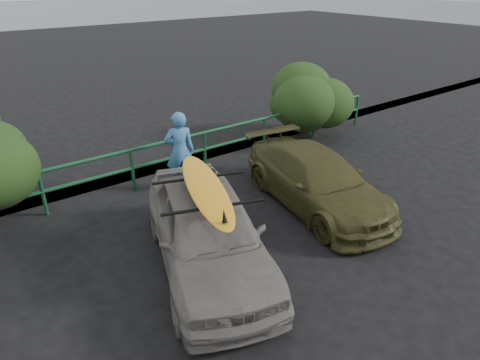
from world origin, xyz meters
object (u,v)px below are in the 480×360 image
at_px(sedan, 207,231).
at_px(surfboard, 206,188).
at_px(guardrail, 170,159).
at_px(olive_vehicle, 317,180).
at_px(man, 180,151).

xyz_separation_m(sedan, surfboard, (0.00, 0.00, 0.82)).
bearing_deg(guardrail, olive_vehicle, -58.10).
relative_size(guardrail, surfboard, 5.05).
bearing_deg(man, surfboard, 89.58).
height_order(olive_vehicle, surfboard, surfboard).
distance_m(man, surfboard, 3.22).
xyz_separation_m(guardrail, surfboard, (-1.18, -3.55, 1.03)).
relative_size(guardrail, olive_vehicle, 3.38).
xyz_separation_m(guardrail, man, (-0.04, -0.59, 0.42)).
distance_m(sedan, surfboard, 0.82).
xyz_separation_m(olive_vehicle, surfboard, (-3.11, -0.46, 0.95)).
distance_m(sedan, man, 3.17).
bearing_deg(surfboard, sedan, 0.00).
height_order(sedan, surfboard, surfboard).
xyz_separation_m(guardrail, sedan, (-1.18, -3.55, 0.21)).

